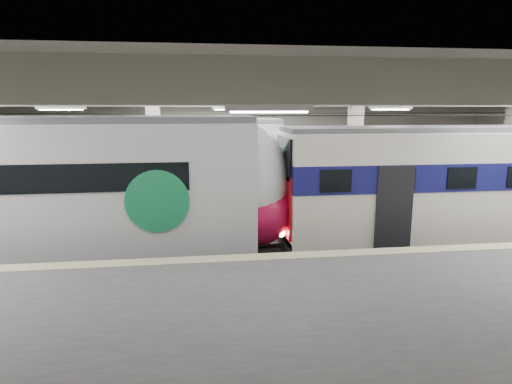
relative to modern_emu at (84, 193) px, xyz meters
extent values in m
cube|color=black|center=(4.94, 0.00, -2.36)|extent=(36.00, 24.00, 0.10)
cube|color=silver|center=(4.94, 0.00, 3.24)|extent=(36.00, 24.00, 0.20)
cube|color=beige|center=(4.94, 10.00, 0.44)|extent=(30.00, 0.10, 5.50)
cube|color=beige|center=(4.94, -10.00, 0.44)|extent=(30.00, 0.10, 5.50)
cube|color=#4C4B4E|center=(4.94, -6.50, -1.76)|extent=(30.00, 7.00, 1.10)
cube|color=#C4B98A|center=(4.94, -3.25, -1.20)|extent=(30.00, 0.50, 0.02)
cube|color=beige|center=(1.94, 3.00, 0.44)|extent=(0.50, 0.50, 5.50)
cube|color=beige|center=(9.94, 3.00, 0.44)|extent=(0.50, 0.50, 5.50)
cube|color=beige|center=(16.94, 3.00, 0.44)|extent=(0.50, 0.50, 5.50)
cube|color=beige|center=(4.94, 0.00, 2.94)|extent=(30.00, 18.00, 0.50)
cube|color=#59544C|center=(4.94, 0.00, -2.23)|extent=(30.00, 1.52, 0.16)
cube|color=#59544C|center=(4.94, 5.50, -2.23)|extent=(30.00, 1.52, 0.16)
cylinder|color=black|center=(4.94, 0.00, 2.39)|extent=(30.00, 0.03, 0.03)
cylinder|color=black|center=(4.94, 5.50, 2.39)|extent=(30.00, 0.03, 0.03)
cube|color=white|center=(4.94, -2.00, 2.61)|extent=(26.00, 8.40, 0.12)
cube|color=silver|center=(-1.31, 0.00, 0.19)|extent=(13.33, 2.97, 4.00)
ellipsoid|color=silver|center=(5.35, 0.00, 0.19)|extent=(2.36, 2.91, 3.92)
ellipsoid|color=#BA0F3D|center=(5.47, 0.00, -0.69)|extent=(2.50, 2.97, 2.40)
cylinder|color=#198B4F|center=(2.42, -1.52, -0.01)|extent=(1.85, 0.06, 1.85)
cube|color=#4C4C51|center=(-1.31, 0.00, 2.29)|extent=(13.33, 2.44, 0.20)
cube|color=black|center=(-1.31, 0.00, -1.96)|extent=(13.33, 2.08, 0.70)
cube|color=white|center=(12.90, 0.00, 0.02)|extent=(12.87, 2.82, 3.66)
cube|color=navy|center=(12.90, 0.00, 0.46)|extent=(12.91, 2.88, 0.89)
cube|color=red|center=(6.42, 0.00, -0.49)|extent=(0.08, 2.40, 2.01)
cube|color=black|center=(6.42, 0.00, 1.05)|extent=(0.08, 2.26, 1.32)
cube|color=#4C4C51|center=(12.90, 0.00, 1.93)|extent=(12.87, 2.20, 0.16)
cube|color=black|center=(12.90, 0.00, -1.96)|extent=(12.87, 1.97, 0.70)
cube|color=silver|center=(0.22, 5.50, 0.09)|extent=(14.09, 3.44, 3.79)
cube|color=#198B4F|center=(0.22, 5.50, 0.59)|extent=(14.14, 3.51, 0.80)
cube|color=#4C4C51|center=(0.22, 5.50, 2.09)|extent=(14.07, 2.95, 0.16)
cube|color=black|center=(0.22, 5.50, -2.01)|extent=(14.08, 3.15, 0.60)
camera|label=1|loc=(3.69, -13.82, 2.66)|focal=30.00mm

